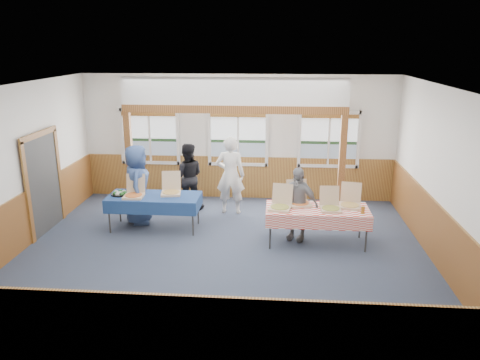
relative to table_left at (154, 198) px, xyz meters
name	(u,v)px	position (x,y,z in m)	size (l,w,h in m)	color
floor	(223,253)	(1.64, -1.16, -0.70)	(8.00, 8.00, 0.00)	#2A3244
ceiling	(221,87)	(1.64, -1.16, 2.50)	(8.00, 8.00, 0.00)	white
wall_back	(238,138)	(1.64, 2.34, 0.90)	(8.00, 8.00, 0.00)	silver
wall_front	(186,257)	(1.64, -4.66, 0.90)	(8.00, 8.00, 0.00)	silver
wall_left	(15,170)	(-2.36, -1.16, 0.90)	(8.00, 8.00, 0.00)	silver
wall_right	(445,179)	(5.64, -1.16, 0.90)	(8.00, 8.00, 0.00)	silver
wainscot_back	(238,177)	(1.64, 2.31, -0.15)	(7.98, 0.05, 1.10)	brown
wainscot_front	(189,336)	(1.64, -4.64, -0.15)	(7.98, 0.05, 1.10)	brown
wainscot_left	(24,221)	(-2.34, -1.16, -0.15)	(0.05, 6.98, 1.10)	brown
wainscot_right	(436,234)	(5.61, -1.16, -0.15)	(0.05, 6.98, 1.10)	brown
cased_opening	(43,184)	(-2.32, -0.26, 0.35)	(0.06, 1.30, 2.10)	#313131
window_left	(150,134)	(-0.66, 2.29, 0.97)	(1.56, 0.10, 1.46)	silver
window_mid	(238,135)	(1.64, 2.29, 0.97)	(1.56, 0.10, 1.46)	silver
window_right	(329,136)	(3.94, 2.29, 0.97)	(1.56, 0.10, 1.46)	silver
post_left	(130,162)	(-0.86, 1.14, 0.50)	(0.15, 0.15, 2.40)	#5D3614
post_right	(342,166)	(4.14, 1.14, 0.50)	(0.15, 0.15, 2.40)	#5D3614
cross_beam	(234,109)	(1.64, 1.14, 1.79)	(5.15, 0.18, 0.18)	#5D3614
table_left	(154,198)	(0.00, 0.00, 0.00)	(2.13, 1.34, 0.76)	#313131
table_right	(317,211)	(3.47, -0.52, 0.00)	(2.18, 1.28, 0.76)	#313131
pizza_box_a	(134,194)	(-0.40, -0.11, 0.12)	(0.43, 0.52, 0.45)	tan
pizza_box_b	(171,191)	(0.34, 0.16, 0.12)	(0.48, 0.56, 0.45)	tan
pizza_box_c	(280,206)	(2.73, -0.62, 0.12)	(0.50, 0.58, 0.45)	tan
pizza_box_d	(299,201)	(3.11, -0.33, 0.12)	(0.54, 0.61, 0.47)	tan
pizza_box_e	(330,207)	(3.72, -0.60, 0.12)	(0.42, 0.50, 0.43)	tan
pizza_box_f	(350,203)	(4.13, -0.38, 0.12)	(0.50, 0.57, 0.45)	tan
veggie_tray	(120,193)	(-0.75, 0.00, 0.08)	(0.39, 0.39, 0.09)	black
drink_glass	(363,210)	(4.32, -0.77, 0.13)	(0.07, 0.07, 0.15)	#925D18
woman_white	(230,175)	(1.56, 1.13, 0.23)	(0.68, 0.45, 1.87)	silver
woman_black	(187,177)	(0.49, 1.34, 0.11)	(0.79, 0.62, 1.64)	black
man_blue	(137,185)	(-0.45, 0.32, 0.20)	(0.88, 0.57, 1.80)	#324A7E
person_grey	(297,204)	(3.07, -0.32, 0.07)	(0.90, 0.38, 1.54)	gray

